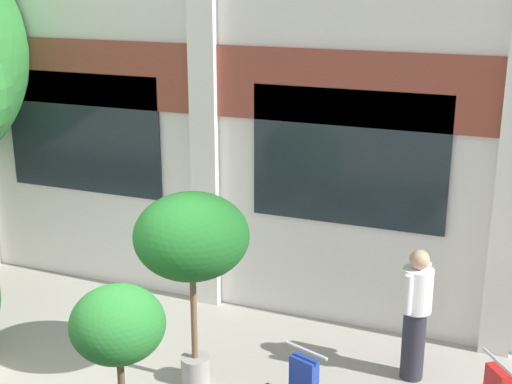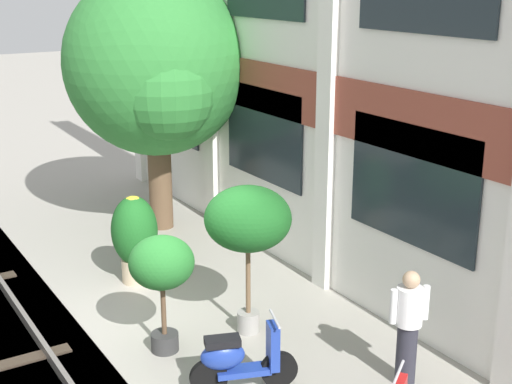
{
  "view_description": "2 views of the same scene",
  "coord_description": "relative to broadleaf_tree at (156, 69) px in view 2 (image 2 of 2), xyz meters",
  "views": [
    {
      "loc": [
        3.92,
        -5.07,
        4.47
      ],
      "look_at": [
        1.23,
        1.83,
        2.13
      ],
      "focal_mm": 50.0,
      "sensor_mm": 36.0,
      "label": 1
    },
    {
      "loc": [
        8.8,
        -3.65,
        5.05
      ],
      "look_at": [
        0.14,
        1.74,
        1.92
      ],
      "focal_mm": 50.0,
      "sensor_mm": 36.0,
      "label": 2
    }
  ],
  "objects": [
    {
      "name": "scooter_second_parked",
      "position": [
        6.11,
        -1.75,
        -2.84
      ],
      "size": [
        0.68,
        1.33,
        0.98
      ],
      "rotation": [
        0.0,
        0.0,
        1.23
      ],
      "color": "black",
      "rests_on": "ground"
    },
    {
      "name": "potted_plant_terracotta_small",
      "position": [
        4.83,
        -0.83,
        -1.56
      ],
      "size": [
        1.24,
        1.24,
        2.22
      ],
      "color": "gray",
      "rests_on": "ground"
    },
    {
      "name": "potted_plant_low_pan",
      "position": [
        4.69,
        -2.11,
        -2.03
      ],
      "size": [
        0.89,
        0.89,
        1.69
      ],
      "color": "#333333",
      "rests_on": "ground"
    },
    {
      "name": "ground_plane",
      "position": [
        4.11,
        -2.08,
        -3.28
      ],
      "size": [
        80.0,
        80.0,
        0.0
      ],
      "primitive_type": "plane",
      "color": "#9E998E"
    },
    {
      "name": "apartment_facade",
      "position": [
        4.11,
        1.35,
        0.36
      ],
      "size": [
        15.64,
        0.64,
        7.28
      ],
      "color": "silver",
      "rests_on": "ground"
    },
    {
      "name": "broadleaf_tree",
      "position": [
        0.0,
        0.0,
        0.0
      ],
      "size": [
        3.75,
        3.57,
        5.19
      ],
      "color": "brown",
      "rests_on": "ground"
    },
    {
      "name": "resident_by_doorway",
      "position": [
        7.08,
        0.15,
        -2.44
      ],
      "size": [
        0.34,
        0.51,
        1.56
      ],
      "rotation": [
        0.0,
        0.0,
        -0.29
      ],
      "color": "#282833",
      "rests_on": "ground"
    },
    {
      "name": "potted_plant_stone_basin",
      "position": [
        2.29,
        -1.52,
        -2.4
      ],
      "size": [
        0.78,
        0.78,
        1.52
      ],
      "color": "tan",
      "rests_on": "ground"
    }
  ]
}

